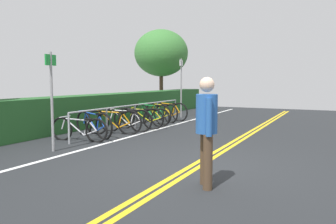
{
  "coord_description": "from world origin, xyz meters",
  "views": [
    {
      "loc": [
        -5.75,
        -2.32,
        1.6
      ],
      "look_at": [
        3.12,
        2.11,
        0.67
      ],
      "focal_mm": 36.36,
      "sensor_mm": 36.0,
      "label": 1
    }
  ],
  "objects_px": {
    "bicycle_5": "(145,117)",
    "bicycle_8": "(169,111)",
    "bicycle_2": "(113,122)",
    "sign_post_near": "(52,92)",
    "bicycle_6": "(152,114)",
    "bicycle_1": "(94,124)",
    "bicycle_3": "(125,120)",
    "sign_post_far": "(181,83)",
    "tree_mid": "(161,53)",
    "bike_rack": "(135,110)",
    "bicycle_7": "(161,112)",
    "bicycle_0": "(79,129)",
    "pedestrian": "(207,125)",
    "bicycle_4": "(139,118)"
  },
  "relations": [
    {
      "from": "bicycle_2",
      "to": "sign_post_near",
      "type": "relative_size",
      "value": 0.75
    },
    {
      "from": "bicycle_0",
      "to": "sign_post_near",
      "type": "distance_m",
      "value": 1.66
    },
    {
      "from": "bicycle_1",
      "to": "pedestrian",
      "type": "height_order",
      "value": "pedestrian"
    },
    {
      "from": "bicycle_0",
      "to": "bicycle_5",
      "type": "height_order",
      "value": "bicycle_5"
    },
    {
      "from": "bicycle_1",
      "to": "bicycle_4",
      "type": "height_order",
      "value": "bicycle_1"
    },
    {
      "from": "bicycle_5",
      "to": "bicycle_6",
      "type": "xyz_separation_m",
      "value": [
        0.7,
        0.14,
        0.05
      ]
    },
    {
      "from": "pedestrian",
      "to": "sign_post_near",
      "type": "bearing_deg",
      "value": 77.37
    },
    {
      "from": "pedestrian",
      "to": "sign_post_far",
      "type": "distance_m",
      "value": 9.61
    },
    {
      "from": "bicycle_8",
      "to": "pedestrian",
      "type": "xyz_separation_m",
      "value": [
        -7.45,
        -4.31,
        0.58
      ]
    },
    {
      "from": "bicycle_6",
      "to": "sign_post_near",
      "type": "xyz_separation_m",
      "value": [
        -5.24,
        -0.39,
        0.97
      ]
    },
    {
      "from": "bicycle_2",
      "to": "pedestrian",
      "type": "relative_size",
      "value": 1.01
    },
    {
      "from": "bicycle_2",
      "to": "sign_post_near",
      "type": "xyz_separation_m",
      "value": [
        -2.63,
        -0.23,
        0.98
      ]
    },
    {
      "from": "bicycle_7",
      "to": "tree_mid",
      "type": "height_order",
      "value": "tree_mid"
    },
    {
      "from": "bicycle_1",
      "to": "bicycle_3",
      "type": "distance_m",
      "value": 1.31
    },
    {
      "from": "sign_post_far",
      "to": "tree_mid",
      "type": "distance_m",
      "value": 4.35
    },
    {
      "from": "bicycle_4",
      "to": "bicycle_8",
      "type": "bearing_deg",
      "value": 4.07
    },
    {
      "from": "bicycle_6",
      "to": "sign_post_near",
      "type": "height_order",
      "value": "sign_post_near"
    },
    {
      "from": "bike_rack",
      "to": "bicycle_6",
      "type": "relative_size",
      "value": 3.53
    },
    {
      "from": "bicycle_7",
      "to": "bicycle_0",
      "type": "bearing_deg",
      "value": -179.49
    },
    {
      "from": "bicycle_7",
      "to": "tree_mid",
      "type": "xyz_separation_m",
      "value": [
        4.81,
        2.51,
        2.7
      ]
    },
    {
      "from": "bicycle_3",
      "to": "bicycle_6",
      "type": "bearing_deg",
      "value": 5.21
    },
    {
      "from": "bike_rack",
      "to": "bicycle_0",
      "type": "distance_m",
      "value": 2.71
    },
    {
      "from": "bicycle_3",
      "to": "bicycle_7",
      "type": "bearing_deg",
      "value": 3.86
    },
    {
      "from": "bicycle_6",
      "to": "sign_post_far",
      "type": "height_order",
      "value": "sign_post_far"
    },
    {
      "from": "bicycle_2",
      "to": "bicycle_7",
      "type": "bearing_deg",
      "value": 2.63
    },
    {
      "from": "bike_rack",
      "to": "bicycle_2",
      "type": "distance_m",
      "value": 1.35
    },
    {
      "from": "bicycle_8",
      "to": "tree_mid",
      "type": "height_order",
      "value": "tree_mid"
    },
    {
      "from": "bicycle_1",
      "to": "bicycle_7",
      "type": "relative_size",
      "value": 0.98
    },
    {
      "from": "bicycle_1",
      "to": "bicycle_2",
      "type": "height_order",
      "value": "bicycle_1"
    },
    {
      "from": "sign_post_far",
      "to": "bicycle_0",
      "type": "bearing_deg",
      "value": 179.64
    },
    {
      "from": "bike_rack",
      "to": "bicycle_1",
      "type": "distance_m",
      "value": 2.03
    },
    {
      "from": "bike_rack",
      "to": "sign_post_far",
      "type": "distance_m",
      "value": 3.84
    },
    {
      "from": "bicycle_1",
      "to": "bicycle_0",
      "type": "bearing_deg",
      "value": -174.54
    },
    {
      "from": "bicycle_5",
      "to": "bicycle_6",
      "type": "bearing_deg",
      "value": 11.03
    },
    {
      "from": "bicycle_8",
      "to": "sign_post_far",
      "type": "relative_size",
      "value": 0.7
    },
    {
      "from": "bicycle_4",
      "to": "sign_post_near",
      "type": "distance_m",
      "value": 4.05
    },
    {
      "from": "bike_rack",
      "to": "bicycle_8",
      "type": "xyz_separation_m",
      "value": [
        2.6,
        0.04,
        -0.25
      ]
    },
    {
      "from": "bicycle_2",
      "to": "bicycle_4",
      "type": "bearing_deg",
      "value": -4.08
    },
    {
      "from": "bicycle_1",
      "to": "bicycle_3",
      "type": "bearing_deg",
      "value": -9.24
    },
    {
      "from": "bicycle_5",
      "to": "bicycle_8",
      "type": "distance_m",
      "value": 2.01
    },
    {
      "from": "bicycle_0",
      "to": "bicycle_2",
      "type": "distance_m",
      "value": 1.38
    },
    {
      "from": "bicycle_0",
      "to": "pedestrian",
      "type": "relative_size",
      "value": 1.03
    },
    {
      "from": "bicycle_5",
      "to": "sign_post_far",
      "type": "height_order",
      "value": "sign_post_far"
    },
    {
      "from": "bicycle_2",
      "to": "sign_post_far",
      "type": "bearing_deg",
      "value": 0.81
    },
    {
      "from": "bicycle_4",
      "to": "tree_mid",
      "type": "distance_m",
      "value": 7.9
    },
    {
      "from": "bicycle_4",
      "to": "sign_post_near",
      "type": "xyz_separation_m",
      "value": [
        -3.92,
        -0.14,
        0.99
      ]
    },
    {
      "from": "bicycle_0",
      "to": "bicycle_8",
      "type": "relative_size",
      "value": 0.96
    },
    {
      "from": "bicycle_3",
      "to": "sign_post_far",
      "type": "relative_size",
      "value": 0.67
    },
    {
      "from": "tree_mid",
      "to": "bike_rack",
      "type": "bearing_deg",
      "value": -159.16
    },
    {
      "from": "sign_post_near",
      "to": "sign_post_far",
      "type": "distance_m",
      "value": 7.7
    }
  ]
}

